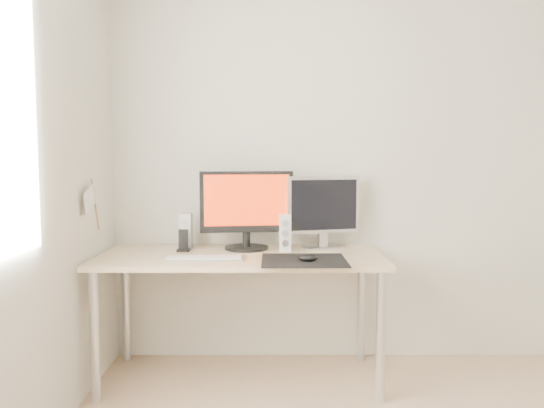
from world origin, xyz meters
name	(u,v)px	position (x,y,z in m)	size (l,w,h in m)	color
wall_back	(392,162)	(0.00, 1.75, 1.25)	(3.50, 3.50, 0.00)	silver
mousepad	(304,260)	(-0.58, 1.19, 0.73)	(0.45, 0.40, 0.00)	black
mouse	(308,258)	(-0.56, 1.16, 0.75)	(0.10, 0.06, 0.04)	black
desk	(241,268)	(-0.93, 1.38, 0.65)	(1.60, 0.70, 0.73)	#D1B587
main_monitor	(247,207)	(-0.90, 1.54, 0.98)	(0.55, 0.29, 0.47)	black
second_monitor	(323,209)	(-0.45, 1.58, 0.97)	(0.45, 0.21, 0.43)	silver
speaker_left	(186,231)	(-1.27, 1.55, 0.84)	(0.07, 0.08, 0.21)	white
speaker_right	(285,232)	(-0.68, 1.51, 0.84)	(0.07, 0.08, 0.21)	white
keyboard	(204,258)	(-1.12, 1.22, 0.74)	(0.42, 0.14, 0.02)	#ABAAAD
phone_dock	(183,245)	(-1.27, 1.47, 0.77)	(0.07, 0.06, 0.13)	black
pennant	(91,200)	(-1.72, 1.24, 1.05)	(0.01, 0.23, 0.29)	#A57F54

